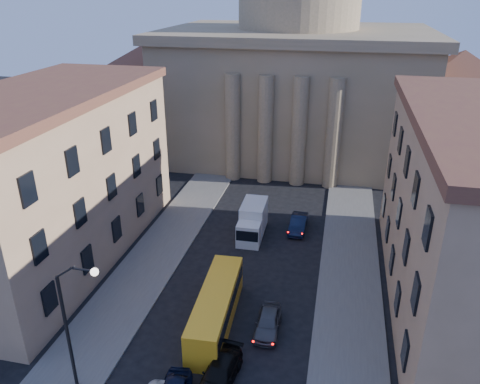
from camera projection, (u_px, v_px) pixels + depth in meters
The scene contains 10 objects.
sidewalk_left at pixel (132, 289), 37.36m from camera, with size 5.00×60.00×0.15m, color #585551.
sidewalk_right at pixel (349, 318), 34.01m from camera, with size 5.00×60.00×0.15m, color #585551.
church at pixel (296, 68), 64.38m from camera, with size 68.02×28.76×36.60m.
building_left at pixel (50, 177), 39.63m from camera, with size 11.60×26.60×14.70m.
street_lamp at pixel (73, 318), 26.02m from camera, with size 2.62×0.44×8.83m.
car_right_mid at pixel (220, 373), 28.39m from camera, with size 1.89×4.65×1.35m, color black.
car_right_far at pixel (268, 322), 32.69m from camera, with size 1.66×4.11×1.40m, color #46464B.
car_right_distant at pixel (298, 224), 46.16m from camera, with size 1.53×4.37×1.44m, color black.
city_bus at pixel (216, 307), 32.99m from camera, with size 2.71×9.78×2.73m.
box_truck at pixel (252, 222), 44.97m from camera, with size 2.31×5.64×3.07m.
Camera 1 is at (6.63, -10.45, 22.25)m, focal length 35.00 mm.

